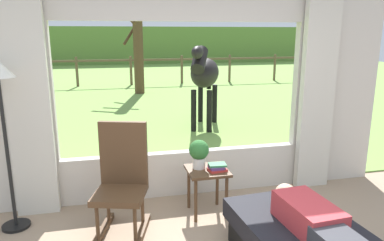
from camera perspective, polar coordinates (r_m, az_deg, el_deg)
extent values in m
cube|color=beige|center=(5.11, 21.56, 4.84)|extent=(1.15, 0.12, 2.55)
cube|color=beige|center=(4.57, -1.31, -8.15)|extent=(2.90, 0.12, 0.55)
cube|color=beige|center=(4.26, -1.47, 18.39)|extent=(2.90, 0.12, 0.45)
cube|color=beige|center=(4.18, -24.31, 1.78)|extent=(0.44, 0.10, 2.40)
cube|color=beige|center=(4.82, 19.11, 3.67)|extent=(0.44, 0.10, 2.40)
cube|color=#759E47|center=(15.21, -9.73, 5.99)|extent=(36.00, 21.68, 0.02)
cube|color=olive|center=(24.93, -11.26, 11.56)|extent=(36.00, 2.00, 2.40)
cube|color=#B23338|center=(3.19, 17.79, -13.93)|extent=(0.38, 0.62, 0.22)
sphere|color=tan|center=(3.49, 14.51, -11.21)|extent=(0.20, 0.20, 0.20)
cube|color=#4C331E|center=(3.66, -11.30, -11.35)|extent=(0.60, 0.60, 0.06)
cube|color=#4C331E|center=(3.73, -10.73, -5.25)|extent=(0.48, 0.19, 0.68)
cube|color=#4C331E|center=(3.90, -13.97, -16.62)|extent=(0.25, 0.67, 0.06)
cube|color=#4C331E|center=(3.81, -7.95, -17.12)|extent=(0.25, 0.67, 0.06)
cylinder|color=#4C331E|center=(3.65, -14.71, -15.24)|extent=(0.04, 0.04, 0.38)
cylinder|color=#4C331E|center=(3.56, -8.97, -15.72)|extent=(0.04, 0.04, 0.38)
cylinder|color=#4C331E|center=(3.95, -13.08, -12.79)|extent=(0.04, 0.04, 0.38)
cylinder|color=#4C331E|center=(3.87, -7.82, -13.14)|extent=(0.04, 0.04, 0.38)
cube|color=#4C331E|center=(4.00, 2.42, -7.89)|extent=(0.44, 0.44, 0.03)
cylinder|color=#4C331E|center=(3.91, 0.60, -12.54)|extent=(0.04, 0.04, 0.49)
cylinder|color=#4C331E|center=(4.00, 5.45, -12.01)|extent=(0.04, 0.04, 0.49)
cylinder|color=#4C331E|center=(4.21, -0.50, -10.56)|extent=(0.04, 0.04, 0.49)
cylinder|color=#4C331E|center=(4.29, 4.00, -10.12)|extent=(0.04, 0.04, 0.49)
cylinder|color=silver|center=(4.00, 1.09, -6.69)|extent=(0.14, 0.14, 0.12)
sphere|color=#2D6B2D|center=(3.96, 1.10, -4.65)|extent=(0.22, 0.22, 0.22)
cube|color=#B22D28|center=(3.95, 4.00, -7.73)|extent=(0.21, 0.17, 0.03)
cube|color=#59336B|center=(3.94, 3.85, -7.38)|extent=(0.16, 0.15, 0.03)
cube|color=#337247|center=(3.94, 4.02, -6.97)|extent=(0.20, 0.15, 0.02)
cylinder|color=black|center=(4.33, -25.95, -14.67)|extent=(0.28, 0.28, 0.03)
cylinder|color=black|center=(4.05, -27.07, -5.00)|extent=(0.04, 0.04, 1.56)
ellipsoid|color=black|center=(7.58, 2.05, 7.53)|extent=(1.01, 1.36, 0.60)
cylinder|color=black|center=(6.88, 1.19, 9.53)|extent=(0.48, 0.65, 0.53)
ellipsoid|color=black|center=(6.63, 0.84, 10.67)|extent=(0.38, 0.52, 0.24)
cube|color=black|center=(6.96, 1.30, 9.80)|extent=(0.25, 0.42, 0.32)
cylinder|color=black|center=(8.18, 2.69, 6.91)|extent=(0.13, 0.13, 0.55)
cylinder|color=black|center=(7.26, 2.74, 1.45)|extent=(0.11, 0.11, 0.85)
cylinder|color=black|center=(7.31, 0.25, 1.55)|extent=(0.11, 0.11, 0.85)
cylinder|color=black|center=(8.07, 3.59, 2.68)|extent=(0.11, 0.11, 0.85)
cylinder|color=black|center=(8.12, 1.34, 2.76)|extent=(0.11, 0.11, 0.85)
cylinder|color=#4C3823|center=(12.10, -8.47, 11.39)|extent=(0.32, 0.32, 3.03)
cylinder|color=#47331E|center=(11.85, -10.76, 16.41)|extent=(0.66, 1.17, 0.77)
cylinder|color=#47331E|center=(12.33, -9.62, 13.40)|extent=(0.60, 0.50, 0.76)
cylinder|color=#47331E|center=(12.51, -8.96, 17.52)|extent=(1.06, 0.15, 0.57)
cylinder|color=brown|center=(14.58, -25.59, 6.76)|extent=(0.10, 0.10, 1.10)
cylinder|color=brown|center=(14.28, -17.69, 7.32)|extent=(0.10, 0.10, 1.10)
cylinder|color=brown|center=(14.26, -9.59, 7.76)|extent=(0.10, 0.10, 1.10)
cylinder|color=brown|center=(14.52, -1.62, 8.04)|extent=(0.10, 0.10, 1.10)
cylinder|color=brown|center=(15.04, 5.95, 8.17)|extent=(0.10, 0.10, 1.10)
cylinder|color=brown|center=(15.80, 12.90, 8.16)|extent=(0.10, 0.10, 1.10)
cylinder|color=brown|center=(16.76, 19.14, 8.05)|extent=(0.10, 0.10, 1.10)
cube|color=brown|center=(14.22, -9.66, 9.37)|extent=(16.00, 0.06, 0.08)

